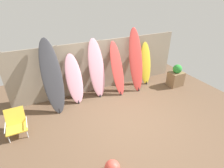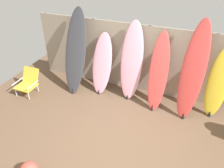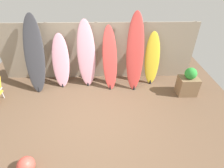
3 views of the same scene
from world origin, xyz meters
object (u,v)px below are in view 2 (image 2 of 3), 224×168
object	(u,v)px
surfboard_pink_2	(132,62)
surfboard_red_3	(158,73)
beach_chair	(28,81)
surfboard_pink_1	(102,64)
surfboard_yellow_5	(218,84)
surfboard_red_4	(193,72)
surfboard_charcoal_0	(75,53)

from	to	relation	value
surfboard_pink_2	surfboard_red_3	size ratio (longest dim) A/B	1.09
surfboard_pink_2	beach_chair	xyz separation A→B (m)	(-2.55, -0.87, -0.64)
surfboard_pink_1	surfboard_red_3	bearing A→B (deg)	-4.70
surfboard_red_3	beach_chair	distance (m)	3.37
surfboard_yellow_5	beach_chair	distance (m)	4.64
surfboard_yellow_5	surfboard_pink_1	bearing A→B (deg)	-179.25
surfboard_red_3	beach_chair	bearing A→B (deg)	-167.43
surfboard_red_3	surfboard_yellow_5	xyz separation A→B (m)	(1.29, 0.16, -0.09)
beach_chair	surfboard_red_3	bearing A→B (deg)	3.70
surfboard_red_4	surfboard_yellow_5	size ratio (longest dim) A/B	1.36
surfboard_charcoal_0	surfboard_red_4	xyz separation A→B (m)	(2.86, 0.03, 0.03)
surfboard_red_3	beach_chair	xyz separation A→B (m)	(-3.24, -0.72, -0.55)
surfboard_yellow_5	beach_chair	bearing A→B (deg)	-169.01
surfboard_charcoal_0	surfboard_red_3	world-z (taller)	surfboard_charcoal_0
surfboard_yellow_5	surfboard_pink_2	bearing A→B (deg)	-179.63
surfboard_pink_2	surfboard_red_4	bearing A→B (deg)	-6.25
surfboard_charcoal_0	surfboard_red_3	distance (m)	2.14
surfboard_red_4	beach_chair	world-z (taller)	surfboard_red_4
surfboard_pink_2	surfboard_charcoal_0	bearing A→B (deg)	-172.70
surfboard_pink_1	surfboard_pink_2	xyz separation A→B (m)	(0.78, 0.02, 0.20)
surfboard_pink_1	surfboard_red_4	world-z (taller)	surfboard_red_4
beach_chair	surfboard_red_4	bearing A→B (deg)	1.30
surfboard_pink_2	beach_chair	distance (m)	2.77
surfboard_pink_1	surfboard_yellow_5	distance (m)	2.76
surfboard_pink_2	surfboard_red_4	world-z (taller)	surfboard_red_4
surfboard_pink_2	beach_chair	size ratio (longest dim) A/B	3.06
surfboard_charcoal_0	surfboard_red_4	distance (m)	2.86
surfboard_pink_2	surfboard_yellow_5	xyz separation A→B (m)	(1.98, 0.01, -0.18)
surfboard_pink_2	surfboard_red_4	size ratio (longest dim) A/B	0.90
surfboard_yellow_5	surfboard_red_3	bearing A→B (deg)	-173.04
surfboard_pink_1	surfboard_yellow_5	bearing A→B (deg)	0.75
surfboard_pink_1	beach_chair	bearing A→B (deg)	-154.49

